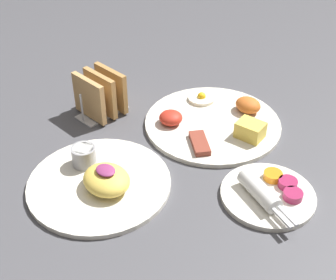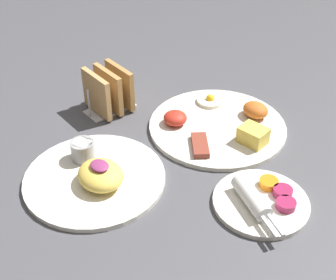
{
  "view_description": "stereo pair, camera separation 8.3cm",
  "coord_description": "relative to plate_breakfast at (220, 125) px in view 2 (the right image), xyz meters",
  "views": [
    {
      "loc": [
        0.52,
        -0.52,
        0.6
      ],
      "look_at": [
        -0.02,
        0.02,
        0.03
      ],
      "focal_mm": 50.0,
      "sensor_mm": 36.0,
      "label": 1
    },
    {
      "loc": [
        0.58,
        -0.46,
        0.6
      ],
      "look_at": [
        -0.02,
        0.02,
        0.03
      ],
      "focal_mm": 50.0,
      "sensor_mm": 36.0,
      "label": 2
    }
  ],
  "objects": [
    {
      "name": "plate_foreground",
      "position": [
        -0.03,
        -0.31,
        0.0
      ],
      "size": [
        0.27,
        0.27,
        0.06
      ],
      "color": "silver",
      "rests_on": "ground_plane"
    },
    {
      "name": "toast_rack",
      "position": [
        -0.22,
        -0.14,
        0.04
      ],
      "size": [
        0.1,
        0.12,
        0.1
      ],
      "color": "#B7B7BC",
      "rests_on": "ground_plane"
    },
    {
      "name": "plate_breakfast",
      "position": [
        0.0,
        0.0,
        0.0
      ],
      "size": [
        0.3,
        0.3,
        0.05
      ],
      "color": "silver",
      "rests_on": "ground_plane"
    },
    {
      "name": "plate_condiments",
      "position": [
        0.22,
        -0.11,
        0.0
      ],
      "size": [
        0.18,
        0.18,
        0.04
      ],
      "color": "silver",
      "rests_on": "ground_plane"
    },
    {
      "name": "ground_plane",
      "position": [
        0.01,
        -0.17,
        -0.01
      ],
      "size": [
        3.0,
        3.0,
        0.0
      ],
      "primitive_type": "plane",
      "color": "#47474C"
    }
  ]
}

